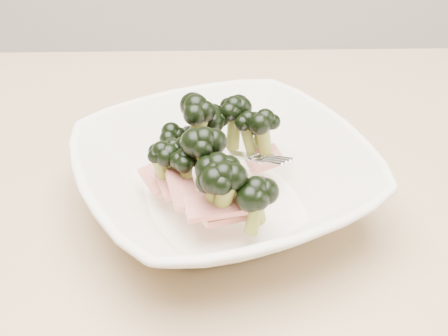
{
  "coord_description": "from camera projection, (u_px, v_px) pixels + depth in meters",
  "views": [
    {
      "loc": [
        0.07,
        -0.5,
        1.15
      ],
      "look_at": [
        0.08,
        0.01,
        0.8
      ],
      "focal_mm": 50.0,
      "sensor_mm": 36.0,
      "label": 1
    }
  ],
  "objects": [
    {
      "name": "broccoli_dish",
      "position": [
        223.0,
        176.0,
        0.63
      ],
      "size": [
        0.38,
        0.38,
        0.12
      ],
      "color": "#F1E4CC",
      "rests_on": "dining_table"
    },
    {
      "name": "dining_table",
      "position": [
        150.0,
        281.0,
        0.7
      ],
      "size": [
        1.2,
        0.8,
        0.75
      ],
      "color": "tan",
      "rests_on": "ground"
    }
  ]
}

